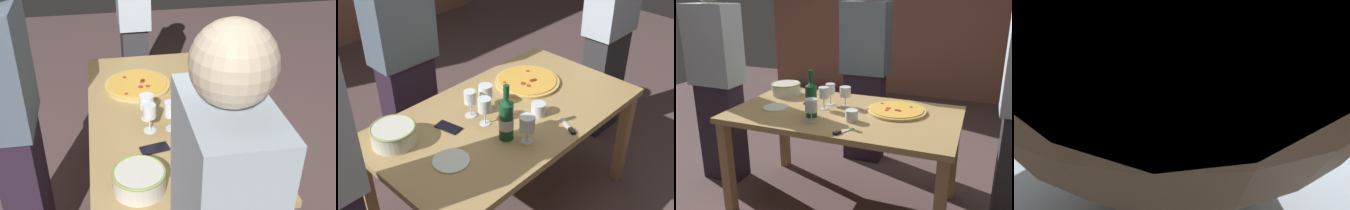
{
  "view_description": "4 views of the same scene",
  "coord_description": "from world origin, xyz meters",
  "views": [
    {
      "loc": [
        -2.03,
        0.35,
        2.05
      ],
      "look_at": [
        0.0,
        0.0,
        0.8
      ],
      "focal_mm": 45.47,
      "sensor_mm": 36.0,
      "label": 1
    },
    {
      "loc": [
        -1.47,
        -1.39,
        2.12
      ],
      "look_at": [
        0.0,
        0.0,
        0.8
      ],
      "focal_mm": 45.0,
      "sensor_mm": 36.0,
      "label": 2
    },
    {
      "loc": [
        0.88,
        -2.23,
        1.59
      ],
      "look_at": [
        0.0,
        0.0,
        0.8
      ],
      "focal_mm": 38.28,
      "sensor_mm": 36.0,
      "label": 3
    },
    {
      "loc": [
        1.4,
        0.09,
        1.66
      ],
      "look_at": [
        0.0,
        0.0,
        0.8
      ],
      "focal_mm": 38.02,
      "sensor_mm": 36.0,
      "label": 4
    }
  ],
  "objects": [
    {
      "name": "ground_plane",
      "position": [
        0.0,
        0.0,
        0.0
      ],
      "size": [
        8.0,
        8.0,
        0.0
      ],
      "primitive_type": "plane",
      "color": "brown"
    },
    {
      "name": "dining_table",
      "position": [
        0.0,
        0.0,
        0.66
      ],
      "size": [
        1.6,
        0.9,
        0.75
      ],
      "color": "tan",
      "rests_on": "ground"
    },
    {
      "name": "pizza",
      "position": [
        0.35,
        0.14,
        0.76
      ],
      "size": [
        0.42,
        0.42,
        0.03
      ],
      "color": "tan",
      "rests_on": "dining_table"
    },
    {
      "name": "serving_bowl",
      "position": [
        -0.6,
        0.23,
        0.8
      ],
      "size": [
        0.24,
        0.24,
        0.1
      ],
      "color": "silver",
      "rests_on": "dining_table"
    },
    {
      "name": "wine_bottle",
      "position": [
        -0.17,
        -0.17,
        0.87
      ],
      "size": [
        0.08,
        0.08,
        0.32
      ],
      "color": "#134A28",
      "rests_on": "dining_table"
    },
    {
      "name": "wine_glass_near_pizza",
      "position": [
        -0.04,
        0.13,
        0.85
      ],
      "size": [
        0.08,
        0.08,
        0.15
      ],
      "color": "white",
      "rests_on": "dining_table"
    },
    {
      "name": "wine_glass_by_bottle",
      "position": [
        -0.16,
        0.13,
        0.86
      ],
      "size": [
        0.07,
        0.07,
        0.16
      ],
      "color": "white",
      "rests_on": "dining_table"
    },
    {
      "name": "wine_glass_far_left",
      "position": [
        -0.12,
        -0.27,
        0.86
      ],
      "size": [
        0.08,
        0.08,
        0.16
      ],
      "color": "white",
      "rests_on": "dining_table"
    },
    {
      "name": "wine_glass_far_right",
      "position": [
        -0.16,
        0.01,
        0.87
      ],
      "size": [
        0.08,
        0.08,
        0.16
      ],
      "color": "white",
      "rests_on": "dining_table"
    },
    {
      "name": "cup_amber",
      "position": [
        0.11,
        -0.15,
        0.79
      ],
      "size": [
        0.09,
        0.09,
        0.08
      ],
      "primitive_type": "cylinder",
      "color": "white",
      "rests_on": "dining_table"
    },
    {
      "name": "side_plate",
      "position": [
        -0.5,
        -0.1,
        0.76
      ],
      "size": [
        0.19,
        0.19,
        0.01
      ],
      "primitive_type": "cylinder",
      "color": "white",
      "rests_on": "dining_table"
    },
    {
      "name": "cell_phone",
      "position": [
        -0.33,
        0.13,
        0.76
      ],
      "size": [
        0.1,
        0.15,
        0.01
      ],
      "primitive_type": "cube",
      "rotation": [
        0.0,
        0.0,
        3.34
      ],
      "color": "black",
      "rests_on": "dining_table"
    },
    {
      "name": "pizza_knife",
      "position": [
        0.12,
        -0.36,
        0.76
      ],
      "size": [
        0.09,
        0.15,
        0.02
      ],
      "color": "silver",
      "rests_on": "dining_table"
    },
    {
      "name": "person_guest_left",
      "position": [
        1.21,
        0.07,
        0.89
      ],
      "size": [
        0.41,
        0.24,
        1.74
      ],
      "rotation": [
        0.0,
        0.0,
        -3.08
      ],
      "color": "#353438",
      "rests_on": "ground"
    },
    {
      "name": "person_guest_right",
      "position": [
        -0.12,
        0.83,
        0.88
      ],
      "size": [
        0.41,
        0.24,
        1.72
      ],
      "rotation": [
        0.0,
        0.0,
        -1.43
      ],
      "color": "#2A1C2E",
      "rests_on": "ground"
    }
  ]
}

